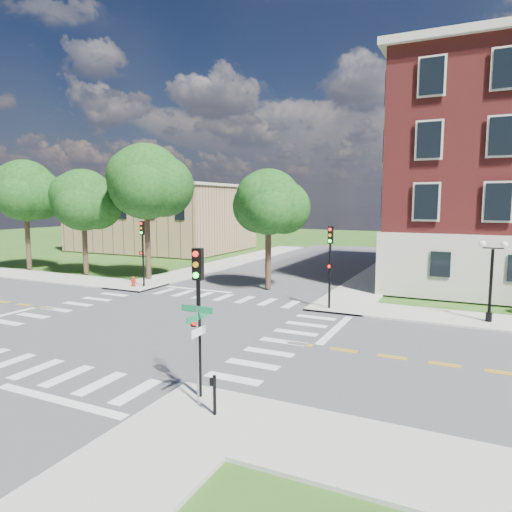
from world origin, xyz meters
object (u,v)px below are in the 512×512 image
at_px(traffic_signal_nw, 143,245).
at_px(fire_hydrant, 133,282).
at_px(push_button_post, 214,393).
at_px(street_sign_pole, 197,335).
at_px(twin_lamp_west, 491,276).
at_px(traffic_signal_se, 198,303).
at_px(traffic_signal_ne, 330,256).

bearing_deg(traffic_signal_nw, fire_hydrant, -154.16).
distance_m(traffic_signal_nw, push_button_post, 21.69).
distance_m(street_sign_pole, fire_hydrant, 21.00).
bearing_deg(twin_lamp_west, traffic_signal_se, -121.17).
height_order(twin_lamp_west, street_sign_pole, twin_lamp_west).
bearing_deg(street_sign_pole, traffic_signal_nw, 133.76).
bearing_deg(twin_lamp_west, traffic_signal_nw, 179.65).
bearing_deg(push_button_post, fire_hydrant, 136.45).
bearing_deg(street_sign_pole, fire_hydrant, 135.74).
relative_size(traffic_signal_se, fire_hydrant, 6.40).
height_order(traffic_signal_ne, twin_lamp_west, traffic_signal_ne).
distance_m(traffic_signal_se, traffic_signal_ne, 13.66).
xyz_separation_m(traffic_signal_se, push_button_post, (1.08, -0.90, -2.39)).
distance_m(traffic_signal_ne, twin_lamp_west, 8.45).
height_order(traffic_signal_se, traffic_signal_ne, same).
bearing_deg(push_button_post, twin_lamp_west, 63.52).
bearing_deg(twin_lamp_west, traffic_signal_ne, -175.45).
bearing_deg(push_button_post, street_sign_pole, 152.54).
distance_m(twin_lamp_west, street_sign_pole, 17.02).
distance_m(street_sign_pole, push_button_post, 1.77).
xyz_separation_m(traffic_signal_ne, fire_hydrant, (-15.00, 0.47, -2.72)).
bearing_deg(traffic_signal_nw, twin_lamp_west, -0.35).
relative_size(traffic_signal_ne, twin_lamp_west, 1.13).
height_order(traffic_signal_se, push_button_post, traffic_signal_se).
distance_m(traffic_signal_se, push_button_post, 2.77).
distance_m(traffic_signal_ne, traffic_signal_nw, 14.33).
distance_m(twin_lamp_west, push_button_post, 17.09).
distance_m(push_button_post, fire_hydrant, 21.81).
relative_size(traffic_signal_ne, street_sign_pole, 1.55).
bearing_deg(street_sign_pole, traffic_signal_ne, 89.95).
height_order(traffic_signal_ne, push_button_post, traffic_signal_ne).
distance_m(traffic_signal_se, fire_hydrant, 20.59).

